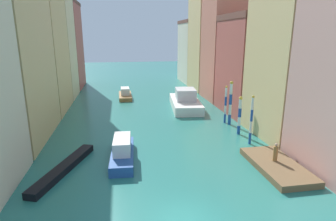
# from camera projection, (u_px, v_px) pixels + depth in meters

# --- Properties ---
(ground_plane) EXTENTS (154.00, 154.00, 0.00)m
(ground_plane) POSITION_uv_depth(u_px,v_px,m) (145.00, 112.00, 39.69)
(ground_plane) COLOR #28756B
(building_left_2) EXTENTS (7.95, 10.25, 18.35)m
(building_left_2) POSITION_uv_depth(u_px,v_px,m) (32.00, 45.00, 37.70)
(building_left_2) COLOR #DBB77A
(building_left_2) RESTS_ON ground
(building_left_3) EXTENTS (7.95, 8.17, 20.89)m
(building_left_3) POSITION_uv_depth(u_px,v_px,m) (47.00, 35.00, 46.26)
(building_left_3) COLOR beige
(building_left_3) RESTS_ON ground
(building_left_4) EXTENTS (7.95, 10.78, 16.84)m
(building_left_4) POSITION_uv_depth(u_px,v_px,m) (60.00, 45.00, 56.02)
(building_left_4) COLOR #B25147
(building_left_4) RESTS_ON ground
(building_right_1) EXTENTS (7.95, 8.72, 19.17)m
(building_right_1) POSITION_uv_depth(u_px,v_px,m) (301.00, 44.00, 28.10)
(building_right_1) COLOR #DBB77A
(building_right_1) RESTS_ON ground
(building_right_2) EXTENTS (7.95, 9.65, 13.10)m
(building_right_2) POSITION_uv_depth(u_px,v_px,m) (255.00, 65.00, 37.80)
(building_right_2) COLOR #B25147
(building_right_2) RESTS_ON ground
(building_right_3) EXTENTS (7.95, 7.82, 17.82)m
(building_right_3) POSITION_uv_depth(u_px,v_px,m) (230.00, 45.00, 45.73)
(building_right_3) COLOR #C6705B
(building_right_3) RESTS_ON ground
(building_right_4) EXTENTS (7.95, 9.05, 20.79)m
(building_right_4) POSITION_uv_depth(u_px,v_px,m) (213.00, 35.00, 53.75)
(building_right_4) COLOR #DBB77A
(building_right_4) RESTS_ON ground
(building_right_5) EXTENTS (7.95, 10.18, 13.58)m
(building_right_5) POSITION_uv_depth(u_px,v_px,m) (199.00, 52.00, 63.76)
(building_right_5) COLOR beige
(building_right_5) RESTS_ON ground
(waterfront_dock) EXTENTS (3.29, 6.89, 0.51)m
(waterfront_dock) POSITION_uv_depth(u_px,v_px,m) (277.00, 166.00, 22.63)
(waterfront_dock) COLOR brown
(waterfront_dock) RESTS_ON ground
(person_on_dock) EXTENTS (0.36, 0.36, 1.53)m
(person_on_dock) POSITION_uv_depth(u_px,v_px,m) (275.00, 153.00, 22.76)
(person_on_dock) COLOR olive
(person_on_dock) RESTS_ON waterfront_dock
(mooring_pole_0) EXTENTS (0.27, 0.27, 4.90)m
(mooring_pole_0) POSITION_uv_depth(u_px,v_px,m) (251.00, 120.00, 27.28)
(mooring_pole_0) COLOR #1E479E
(mooring_pole_0) RESTS_ON ground
(mooring_pole_1) EXTENTS (0.37, 0.37, 4.19)m
(mooring_pole_1) POSITION_uv_depth(u_px,v_px,m) (240.00, 115.00, 30.12)
(mooring_pole_1) COLOR #1E479E
(mooring_pole_1) RESTS_ON ground
(mooring_pole_2) EXTENTS (0.38, 0.38, 5.27)m
(mooring_pole_2) POSITION_uv_depth(u_px,v_px,m) (230.00, 103.00, 33.30)
(mooring_pole_2) COLOR #1E479E
(mooring_pole_2) RESTS_ON ground
(mooring_pole_3) EXTENTS (0.28, 0.28, 4.59)m
(mooring_pole_3) POSITION_uv_depth(u_px,v_px,m) (226.00, 104.00, 34.07)
(mooring_pole_3) COLOR #1E479E
(mooring_pole_3) RESTS_ON ground
(vaporetto_white) EXTENTS (4.87, 10.15, 2.88)m
(vaporetto_white) POSITION_uv_depth(u_px,v_px,m) (185.00, 102.00, 41.37)
(vaporetto_white) COLOR white
(vaporetto_white) RESTS_ON ground
(gondola_black) EXTENTS (3.87, 8.41, 0.54)m
(gondola_black) POSITION_uv_depth(u_px,v_px,m) (64.00, 168.00, 22.26)
(gondola_black) COLOR black
(gondola_black) RESTS_ON ground
(motorboat_0) EXTENTS (2.22, 6.75, 1.99)m
(motorboat_0) POSITION_uv_depth(u_px,v_px,m) (122.00, 151.00, 24.21)
(motorboat_0) COLOR #234C93
(motorboat_0) RESTS_ON ground
(motorboat_1) EXTENTS (2.11, 6.40, 1.75)m
(motorboat_1) POSITION_uv_depth(u_px,v_px,m) (125.00, 94.00, 48.17)
(motorboat_1) COLOR olive
(motorboat_1) RESTS_ON ground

